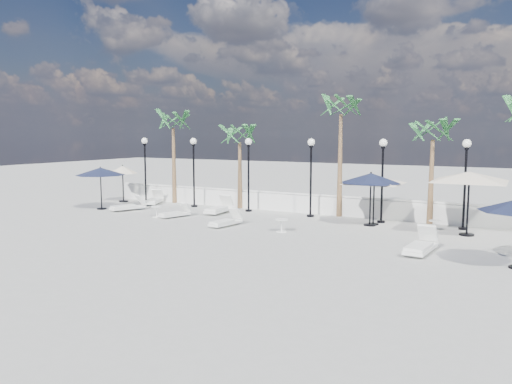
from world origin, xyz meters
The scene contains 26 objects.
ground centered at (0.00, 0.00, 0.00)m, with size 100.00×100.00×0.00m, color #9A9A95.
balustrade centered at (0.00, 7.50, 0.47)m, with size 26.00×0.30×1.01m.
lamppost_0 centered at (-10.50, 6.50, 2.49)m, with size 0.36×0.36×3.84m.
lamppost_1 centered at (-7.00, 6.50, 2.49)m, with size 0.36×0.36×3.84m.
lamppost_2 centered at (-3.50, 6.50, 2.49)m, with size 0.36×0.36×3.84m.
lamppost_3 centered at (0.00, 6.50, 2.49)m, with size 0.36×0.36×3.84m.
lamppost_4 centered at (3.50, 6.50, 2.49)m, with size 0.36×0.36×3.84m.
lamppost_5 centered at (7.00, 6.50, 2.49)m, with size 0.36×0.36×3.84m.
palm_0 centered at (-9.00, 7.30, 4.53)m, with size 2.60×2.60×5.50m.
palm_1 centered at (-4.50, 7.30, 3.75)m, with size 2.60×2.60×4.70m.
palm_2 centered at (1.20, 7.30, 5.12)m, with size 2.60×2.60×6.10m.
palm_3 centered at (5.50, 7.30, 3.95)m, with size 2.60×2.60×4.90m.
lounger_0 centered at (-9.27, 3.68, 0.24)m, with size 1.27×1.97×0.71m.
lounger_1 centered at (-9.64, 6.22, 0.24)m, with size 1.33×2.00×0.72m.
lounger_2 centered at (-5.74, 3.13, 0.20)m, with size 0.98×1.70×0.61m.
lounger_3 centered at (-4.50, 5.22, 0.26)m, with size 0.84×2.14×0.78m.
lounger_4 centered at (-2.29, 2.32, 0.22)m, with size 0.81×1.82×0.66m.
lounger_5 centered at (6.24, 1.26, 0.26)m, with size 0.86×2.14×0.78m.
side_table_0 centered at (-6.54, 2.73, 0.33)m, with size 0.56×0.56×0.55m.
side_table_1 centered at (0.44, 2.32, 0.33)m, with size 0.56×0.56×0.55m.
side_table_2 centered at (6.00, 5.55, 0.28)m, with size 0.47×0.47×0.46m.
parasol_navy_left centered at (-10.86, 3.33, 2.04)m, with size 2.62×2.62×2.32m.
parasol_navy_mid centered at (3.25, 5.53, 2.11)m, with size 2.68×2.68×2.40m.
parasol_cream_sq_a centered at (3.32, 5.82, 2.18)m, with size 4.79×4.79×2.35m.
parasol_cream_sq_b centered at (7.27, 5.26, 2.55)m, with size 5.51×5.51×2.76m.
parasol_cream_small centered at (-12.00, 6.20, 1.90)m, with size 1.81×1.81×2.22m.
Camera 1 is at (9.29, -16.08, 4.06)m, focal length 35.00 mm.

